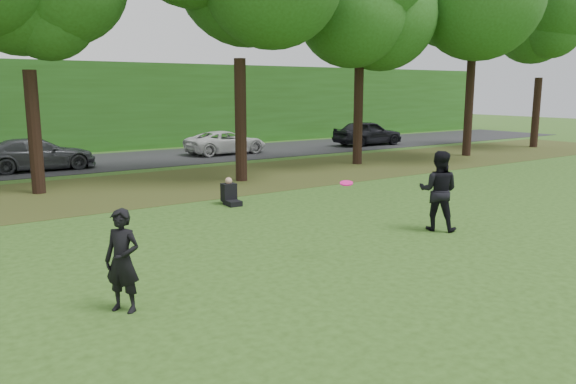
# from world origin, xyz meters

# --- Properties ---
(ground) EXTENTS (120.00, 120.00, 0.00)m
(ground) POSITION_xyz_m (0.00, 0.00, 0.00)
(ground) COLOR #294716
(ground) RESTS_ON ground
(leaf_litter) EXTENTS (60.00, 7.00, 0.01)m
(leaf_litter) POSITION_xyz_m (0.00, 13.00, 0.01)
(leaf_litter) COLOR #3F3716
(leaf_litter) RESTS_ON ground
(street) EXTENTS (70.00, 7.00, 0.02)m
(street) POSITION_xyz_m (0.00, 21.00, 0.01)
(street) COLOR black
(street) RESTS_ON ground
(far_hedge) EXTENTS (70.00, 3.00, 5.00)m
(far_hedge) POSITION_xyz_m (0.00, 27.00, 2.50)
(far_hedge) COLOR #255217
(far_hedge) RESTS_ON ground
(player_left) EXTENTS (0.69, 0.72, 1.67)m
(player_left) POSITION_xyz_m (-4.02, 2.14, 0.83)
(player_left) COLOR black
(player_left) RESTS_ON ground
(player_right) EXTENTS (1.18, 1.23, 2.00)m
(player_right) POSITION_xyz_m (4.20, 2.83, 1.00)
(player_right) COLOR black
(player_right) RESTS_ON ground
(parked_cars) EXTENTS (38.41, 3.45, 1.54)m
(parked_cars) POSITION_xyz_m (0.69, 20.03, 0.72)
(parked_cars) COLOR black
(parked_cars) RESTS_ON street
(frisbee) EXTENTS (0.32, 0.32, 0.10)m
(frisbee) POSITION_xyz_m (0.72, 2.29, 1.60)
(frisbee) COLOR #FF1589
(frisbee) RESTS_ON ground
(seated_person) EXTENTS (0.46, 0.76, 0.83)m
(seated_person) POSITION_xyz_m (1.45, 8.58, 0.31)
(seated_person) COLOR black
(seated_person) RESTS_ON ground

